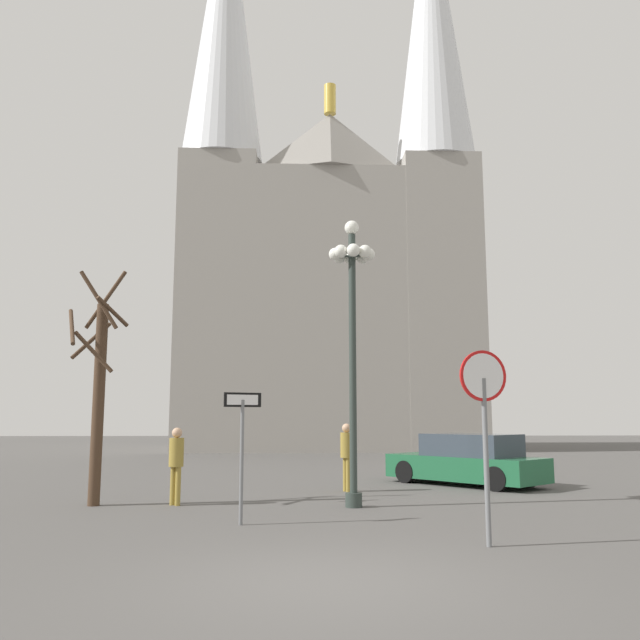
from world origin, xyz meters
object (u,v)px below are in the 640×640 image
at_px(stop_sign, 484,407).
at_px(pedestrian_walking, 176,458).
at_px(one_way_arrow_sign, 242,438).
at_px(street_lamp, 352,313).
at_px(bare_tree, 98,388).
at_px(cathedral, 328,252).
at_px(parked_car_near_green, 467,461).
at_px(pedestrian_standing, 347,450).

height_order(stop_sign, pedestrian_walking, stop_sign).
bearing_deg(one_way_arrow_sign, street_lamp, 45.56).
distance_m(stop_sign, pedestrian_walking, 7.36).
relative_size(one_way_arrow_sign, bare_tree, 0.44).
relative_size(cathedral, one_way_arrow_sign, 15.86).
distance_m(street_lamp, pedestrian_walking, 5.02).
height_order(cathedral, pedestrian_walking, cathedral).
relative_size(one_way_arrow_sign, parked_car_near_green, 0.52).
xyz_separation_m(stop_sign, one_way_arrow_sign, (-3.85, 2.11, -0.53)).
bearing_deg(bare_tree, one_way_arrow_sign, -37.87).
xyz_separation_m(cathedral, pedestrian_standing, (-0.55, -22.28, -10.94)).
distance_m(stop_sign, bare_tree, 8.72).
bearing_deg(cathedral, stop_sign, -88.04).
bearing_deg(bare_tree, cathedral, 75.84).
relative_size(one_way_arrow_sign, street_lamp, 0.37).
bearing_deg(stop_sign, pedestrian_standing, 102.08).
distance_m(parked_car_near_green, pedestrian_walking, 8.48).
bearing_deg(bare_tree, street_lamp, -4.23).
height_order(stop_sign, pedestrian_standing, stop_sign).
xyz_separation_m(bare_tree, parked_car_near_green, (9.23, 4.03, -1.88)).
height_order(bare_tree, pedestrian_standing, bare_tree).
relative_size(cathedral, pedestrian_standing, 21.45).
bearing_deg(street_lamp, cathedral, 88.58).
distance_m(cathedral, bare_tree, 27.29).
xyz_separation_m(bare_tree, pedestrian_walking, (1.78, 0.00, -1.54)).
xyz_separation_m(bare_tree, pedestrian_standing, (5.71, 2.54, -1.49)).
distance_m(pedestrian_walking, pedestrian_standing, 4.68).
relative_size(street_lamp, pedestrian_walking, 3.78).
height_order(one_way_arrow_sign, parked_car_near_green, one_way_arrow_sign).
height_order(cathedral, parked_car_near_green, cathedral).
distance_m(bare_tree, pedestrian_standing, 6.43).
bearing_deg(bare_tree, parked_car_near_green, 23.60).
distance_m(cathedral, stop_sign, 31.25).
xyz_separation_m(cathedral, parked_car_near_green, (2.97, -20.79, -11.32)).
height_order(street_lamp, bare_tree, street_lamp).
xyz_separation_m(one_way_arrow_sign, bare_tree, (-3.43, 2.67, 1.02)).
relative_size(street_lamp, parked_car_near_green, 1.39).
height_order(street_lamp, parked_car_near_green, street_lamp).
relative_size(stop_sign, parked_car_near_green, 0.64).
relative_size(street_lamp, pedestrian_standing, 3.64).
bearing_deg(stop_sign, parked_car_near_green, 77.52).
distance_m(street_lamp, pedestrian_standing, 4.31).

